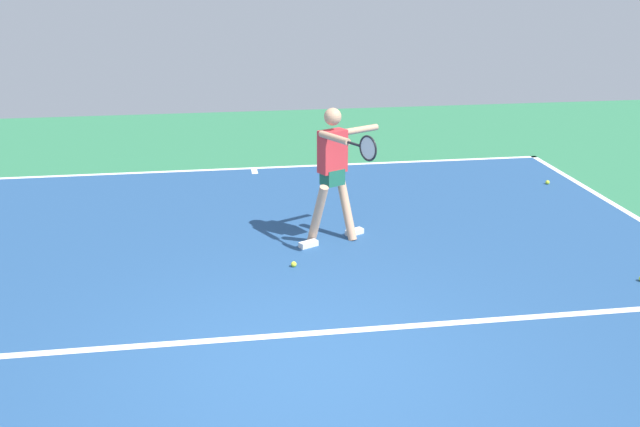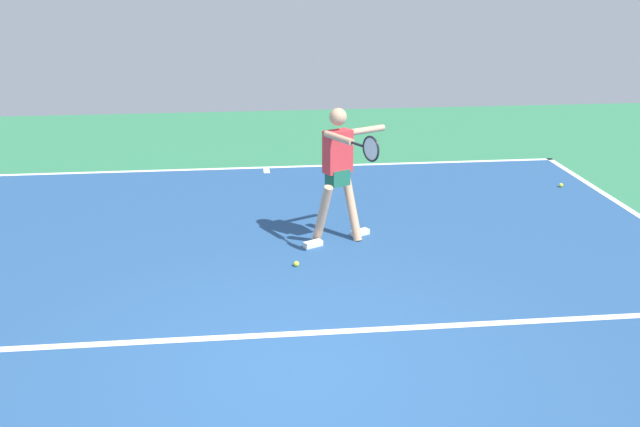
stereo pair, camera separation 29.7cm
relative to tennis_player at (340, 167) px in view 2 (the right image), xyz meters
The scene contains 8 objects.
ground_plane 3.21m from the tennis_player, 75.16° to the left, with size 23.02×23.02×0.00m, color #2D754C.
court_surface 3.21m from the tennis_player, 75.16° to the left, with size 10.25×13.16×0.00m, color navy.
court_line_baseline_near 3.78m from the tennis_player, 77.62° to the right, with size 10.25×0.10×0.01m, color white.
court_line_service 2.65m from the tennis_player, 71.48° to the left, with size 7.68×0.10×0.01m, color white.
court_line_centre_mark 3.59m from the tennis_player, 76.91° to the right, with size 0.10×0.30×0.01m, color white.
tennis_player is the anchor object (origin of this frame).
tennis_ball_by_sideline 1.33m from the tennis_player, 50.66° to the left, with size 0.07×0.07×0.07m, color #CCE033.
tennis_ball_near_player 4.34m from the tennis_player, 152.96° to the right, with size 0.07×0.07×0.07m, color #CCE033.
Camera 2 is at (0.38, 5.50, 3.36)m, focal length 40.68 mm.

